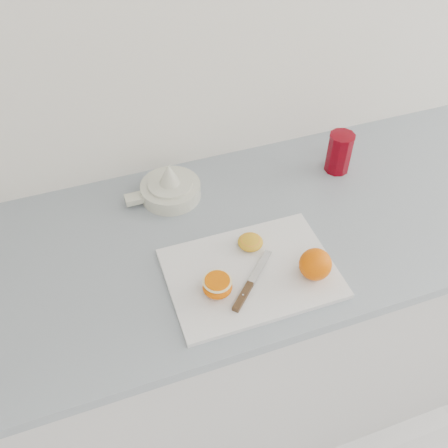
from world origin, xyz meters
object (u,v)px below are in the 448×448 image
counter (268,319)px  citrus_juicer (170,188)px  half_orange (217,286)px  red_tumbler (339,154)px  cutting_board (251,273)px

counter → citrus_juicer: (-0.24, 0.18, 0.47)m
half_orange → citrus_juicer: citrus_juicer is taller
counter → citrus_juicer: size_ratio=13.10×
half_orange → red_tumbler: (0.45, 0.30, 0.02)m
red_tumbler → half_orange: bearing=-146.6°
counter → red_tumbler: 0.56m
citrus_juicer → red_tumbler: size_ratio=1.73×
red_tumbler → counter: bearing=-150.5°
citrus_juicer → red_tumbler: bearing=-5.6°
cutting_board → red_tumbler: (0.36, 0.27, 0.05)m
citrus_juicer → counter: bearing=-36.9°
citrus_juicer → red_tumbler: (0.47, -0.05, 0.02)m
half_orange → red_tumbler: size_ratio=0.57×
cutting_board → red_tumbler: red_tumbler is taller
citrus_juicer → cutting_board: bearing=-72.1°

